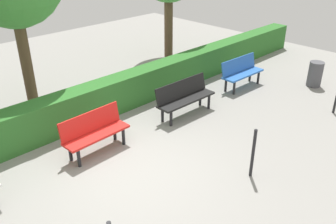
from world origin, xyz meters
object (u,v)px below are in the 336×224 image
Objects in this scene: bench_red at (94,131)px; trash_bin at (315,74)px; bench_black at (185,96)px; bench_blue at (241,71)px.

bench_red is 1.95× the size of trash_bin.
trash_bin is at bearing 161.85° from bench_black.
bench_black is 2.24× the size of trash_bin.
bench_blue is 1.02× the size of bench_red.
bench_red is at bearing 1.07° from bench_blue.
trash_bin is (-6.60, 1.60, -0.11)m from bench_red.
trash_bin is (-1.59, 1.49, -0.11)m from bench_blue.
bench_blue is at bearing 177.24° from bench_red.
bench_blue is 5.01m from bench_red.
bench_blue is 2.45m from bench_black.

